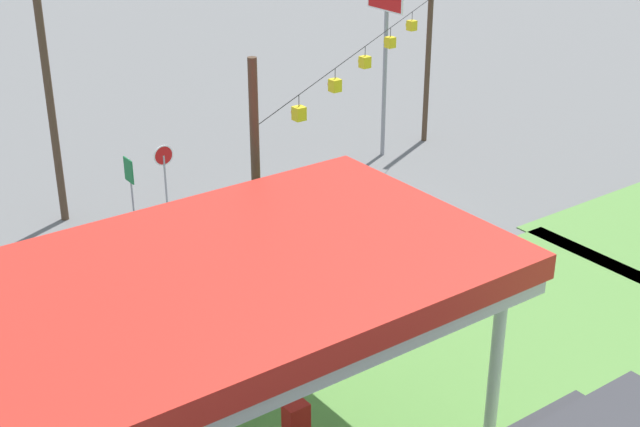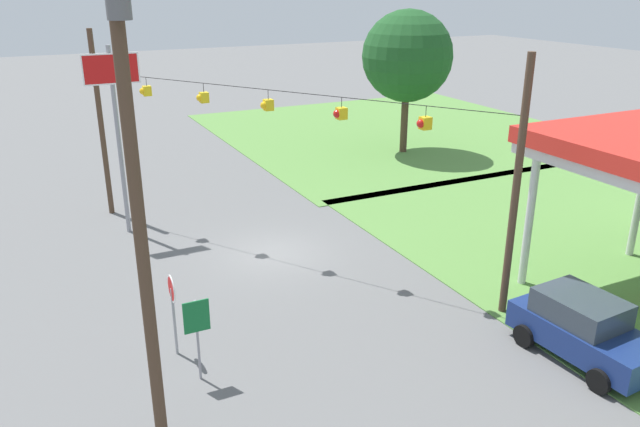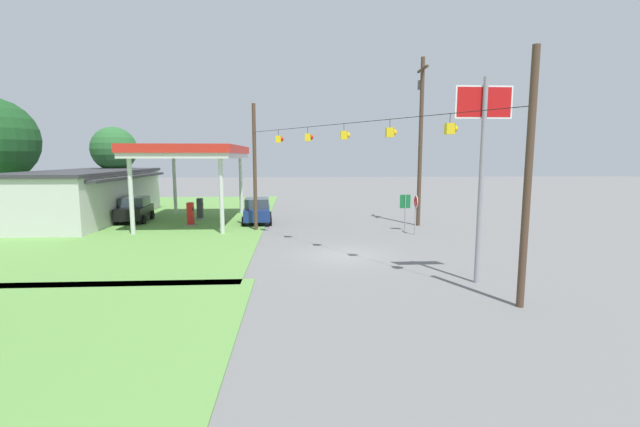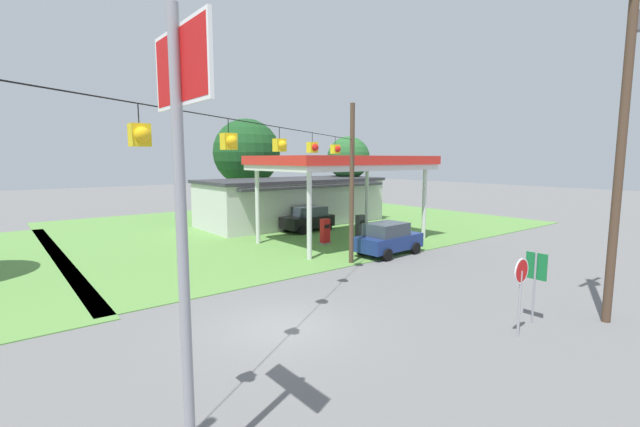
% 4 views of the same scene
% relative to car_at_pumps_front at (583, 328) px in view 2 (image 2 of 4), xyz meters
% --- Properties ---
extents(ground_plane, '(160.00, 160.00, 0.00)m').
position_rel_car_at_pumps_front_xyz_m(ground_plane, '(-10.64, -5.17, -0.95)').
color(ground_plane, slate).
extents(grass_verge_opposite_corner, '(24.00, 24.00, 0.04)m').
position_rel_car_at_pumps_front_xyz_m(grass_verge_opposite_corner, '(-26.64, 10.83, -0.93)').
color(grass_verge_opposite_corner, '#5B8E42').
rests_on(grass_verge_opposite_corner, ground).
extents(car_at_pumps_front, '(4.25, 2.32, 1.87)m').
position_rel_car_at_pumps_front_xyz_m(car_at_pumps_front, '(0.00, 0.00, 0.00)').
color(car_at_pumps_front, navy).
rests_on(car_at_pumps_front, ground).
extents(stop_sign_roadside, '(0.80, 0.08, 2.50)m').
position_rel_car_at_pumps_front_xyz_m(stop_sign_roadside, '(-5.27, -10.34, 0.86)').
color(stop_sign_roadside, '#99999E').
rests_on(stop_sign_roadside, ground).
extents(stop_sign_overhead, '(0.22, 2.19, 7.83)m').
position_rel_car_at_pumps_front_xyz_m(stop_sign_overhead, '(-15.48, -9.87, 4.63)').
color(stop_sign_overhead, gray).
rests_on(stop_sign_overhead, ground).
extents(route_sign, '(0.10, 0.70, 2.40)m').
position_rel_car_at_pumps_front_xyz_m(route_sign, '(-3.73, -10.07, 0.76)').
color(route_sign, gray).
rests_on(route_sign, ground).
extents(utility_pole_main, '(2.20, 0.44, 11.61)m').
position_rel_car_at_pumps_front_xyz_m(utility_pole_main, '(-1.65, -11.57, 5.49)').
color(utility_pole_main, '#4C3828').
rests_on(utility_pole_main, ground).
extents(signal_span_gantry, '(15.50, 10.24, 8.29)m').
position_rel_car_at_pumps_front_xyz_m(signal_span_gantry, '(-10.64, -5.19, 3.65)').
color(signal_span_gantry, '#4C3828').
rests_on(signal_span_gantry, ground).
extents(tree_west_verge, '(5.46, 5.46, 8.66)m').
position_rel_car_at_pumps_front_xyz_m(tree_west_verge, '(-21.57, 8.13, 4.95)').
color(tree_west_verge, '#4C3828').
rests_on(tree_west_verge, ground).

